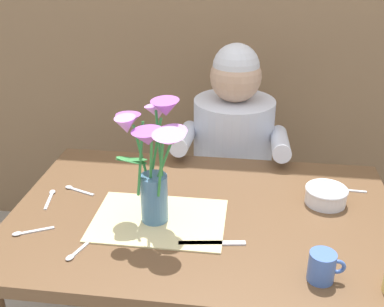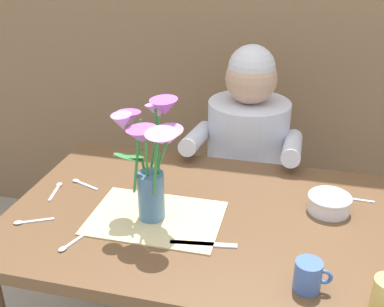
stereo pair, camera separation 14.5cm
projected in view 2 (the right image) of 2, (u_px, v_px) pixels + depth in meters
The scene contains 12 objects.
dining_table at pixel (201, 239), 1.52m from camera, with size 1.20×0.80×0.74m.
seated_person at pixel (246, 175), 2.08m from camera, with size 0.45×0.47×1.14m.
striped_placemat at pixel (156, 218), 1.45m from camera, with size 0.40×0.28×0.01m, color beige.
flower_vase at pixel (151, 151), 1.36m from camera, with size 0.24×0.27×0.37m.
ceramic_bowl at pixel (329, 203), 1.48m from camera, with size 0.14×0.14×0.06m.
dinner_knife at pixel (203, 244), 1.33m from camera, with size 0.19×0.02×0.01m, color silver.
coffee_cup at pixel (309, 276), 1.15m from camera, with size 0.09×0.07×0.08m.
spoon_0 at pixel (27, 222), 1.43m from camera, with size 0.11×0.07×0.01m.
spoon_1 at pixel (349, 198), 1.55m from camera, with size 0.12×0.02×0.01m.
spoon_2 at pixel (57, 188), 1.61m from camera, with size 0.04×0.12×0.01m.
spoon_3 at pixel (70, 244), 1.33m from camera, with size 0.05×0.12×0.01m.
spoon_4 at pixel (81, 183), 1.64m from camera, with size 0.12×0.06×0.01m.
Camera 2 is at (0.27, -1.22, 1.55)m, focal length 44.26 mm.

